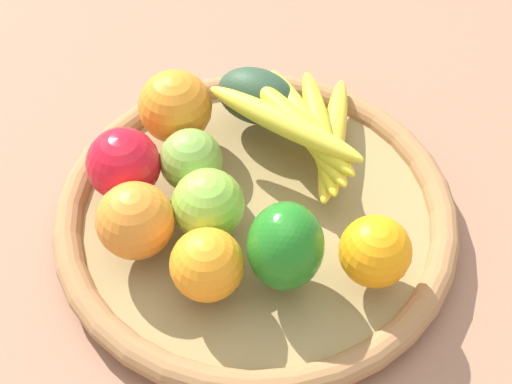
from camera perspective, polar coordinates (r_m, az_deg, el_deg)
name	(u,v)px	position (r m, az deg, el deg)	size (l,w,h in m)	color
ground_plane	(256,227)	(0.82, 0.00, -2.63)	(2.40, 2.40, 0.00)	#9A6A4F
basket	(256,216)	(0.81, 0.00, -1.82)	(0.43, 0.43, 0.04)	#967F4C
apple_2	(191,160)	(0.79, -4.91, 2.39)	(0.07, 0.07, 0.07)	#7AA740
banana_bunch	(308,128)	(0.82, 3.93, 4.83)	(0.19, 0.18, 0.07)	yellow
apple_0	(123,164)	(0.79, -9.92, 2.06)	(0.08, 0.08, 0.08)	red
orange_2	(207,265)	(0.70, -3.70, -5.47)	(0.07, 0.07, 0.07)	orange
avocado	(256,96)	(0.86, 0.03, 7.21)	(0.09, 0.06, 0.06)	#2A452D
bell_pepper	(286,246)	(0.70, 2.23, -4.08)	(0.08, 0.07, 0.09)	#1F751D
apple_1	(208,205)	(0.75, -3.62, -0.95)	(0.07, 0.07, 0.07)	#86BB3C
orange_3	(135,221)	(0.74, -9.05, -2.14)	(0.08, 0.08, 0.08)	orange
orange_1	(175,107)	(0.84, -6.08, 6.38)	(0.08, 0.08, 0.08)	orange
orange_0	(375,251)	(0.72, 8.93, -4.42)	(0.07, 0.07, 0.07)	orange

